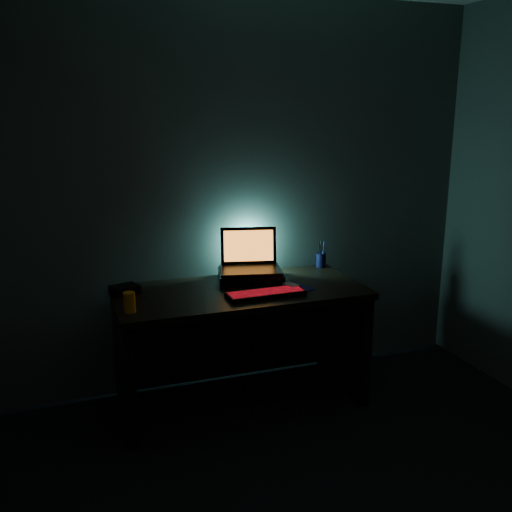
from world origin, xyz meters
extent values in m
cube|color=#4A544F|center=(0.00, 2.00, 1.25)|extent=(3.50, 0.00, 2.50)
cube|color=black|center=(0.00, 1.62, 0.73)|extent=(1.50, 0.70, 0.04)
cube|color=black|center=(-0.71, 1.62, 0.35)|extent=(0.06, 0.64, 0.71)
cube|color=black|center=(0.71, 1.62, 0.35)|extent=(0.06, 0.64, 0.71)
cube|color=black|center=(0.00, 1.95, 0.35)|extent=(1.38, 0.02, 0.65)
cube|color=black|center=(0.12, 1.77, 0.78)|extent=(0.46, 0.38, 0.06)
cube|color=black|center=(0.12, 1.77, 0.82)|extent=(0.43, 0.34, 0.02)
cube|color=black|center=(0.15, 1.90, 0.95)|extent=(0.36, 0.13, 0.24)
cube|color=orange|center=(0.15, 1.89, 0.95)|extent=(0.32, 0.10, 0.20)
cube|color=black|center=(0.10, 1.45, 0.76)|extent=(0.46, 0.16, 0.03)
cube|color=red|center=(0.10, 1.45, 0.78)|extent=(0.44, 0.14, 0.00)
cube|color=#0D135D|center=(0.29, 1.52, 0.75)|extent=(0.28, 0.27, 0.00)
cube|color=gray|center=(0.29, 1.52, 0.77)|extent=(0.09, 0.11, 0.03)
cylinder|color=black|center=(0.68, 1.92, 0.80)|extent=(0.09, 0.09, 0.10)
cylinder|color=#FFA00D|center=(-0.68, 1.43, 0.81)|extent=(0.07, 0.07, 0.11)
cube|color=black|center=(-0.66, 1.76, 0.77)|extent=(0.18, 0.16, 0.05)
sphere|color=#FF0C07|center=(-0.65, 1.71, 0.77)|extent=(0.01, 0.01, 0.01)
camera|label=1|loc=(-0.99, -1.51, 1.80)|focal=40.00mm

